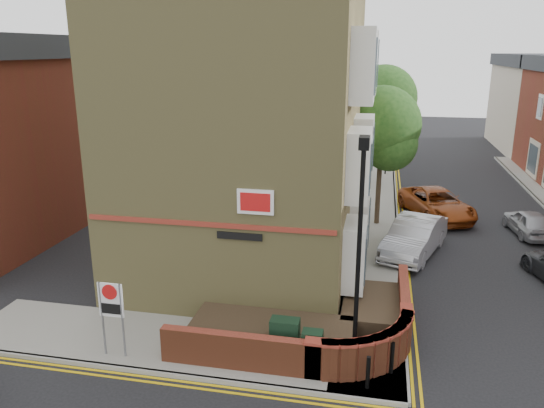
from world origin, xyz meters
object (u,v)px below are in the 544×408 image
(zone_sign, at_px, (111,306))
(silver_car_near, at_px, (414,237))
(lamppost, at_px, (359,257))
(utility_cabinet_large, at_px, (285,339))

(zone_sign, relative_size, silver_car_near, 0.46)
(lamppost, height_order, zone_sign, lamppost)
(zone_sign, distance_m, silver_car_near, 13.11)
(zone_sign, bearing_deg, silver_car_near, 48.90)
(lamppost, height_order, utility_cabinet_large, lamppost)
(utility_cabinet_large, relative_size, silver_car_near, 0.25)
(lamppost, distance_m, silver_car_near, 9.71)
(utility_cabinet_large, xyz_separation_m, zone_sign, (-4.70, -0.80, 0.92))
(silver_car_near, bearing_deg, zone_sign, -112.22)
(lamppost, distance_m, zone_sign, 6.85)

